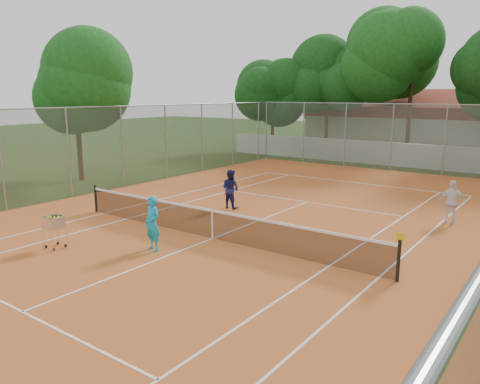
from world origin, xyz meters
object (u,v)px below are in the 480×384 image
Objects in this scene: tennis_net at (212,224)px; player_near at (152,224)px; player_far_left at (230,189)px; player_far_right at (452,202)px; clubhouse at (416,123)px; ball_hopper at (55,231)px.

player_near reaches higher than tennis_net.
player_far_right is (7.81, 2.74, -0.00)m from player_far_left.
player_near is at bearing 37.35° from player_far_right.
player_far_right is (5.77, 6.38, 0.30)m from tennis_net.
player_far_right is at bearing 62.16° from player_near.
tennis_net is 29.12m from clubhouse.
clubhouse reaches higher than player_far_right.
player_far_left is 1.00× the size of player_far_right.
tennis_net is 4.78m from ball_hopper.
tennis_net is at bearing 80.00° from player_near.
ball_hopper reaches higher than tennis_net.
player_near is at bearing 13.30° from ball_hopper.
ball_hopper is (-1.24, -32.51, -1.64)m from clubhouse.
tennis_net is at bearing 33.18° from player_far_right.
player_near is at bearing -87.60° from clubhouse.
clubhouse is at bearing 93.95° from tennis_net.
player_far_right is (7.77, -22.62, -1.39)m from clubhouse.
clubhouse is 25.40m from player_far_left.
ball_hopper is at bearing -137.74° from player_near.
tennis_net is at bearing 28.45° from ball_hopper.
player_far_right reaches higher than tennis_net.
tennis_net is at bearing 121.32° from player_far_left.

